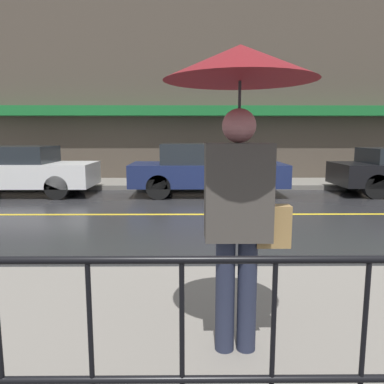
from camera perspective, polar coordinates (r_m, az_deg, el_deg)
ground_plane at (r=8.37m, az=7.88°, el=-3.39°), size 80.00×80.00×0.00m
sidewalk_near at (r=3.51m, az=21.08°, el=-20.16°), size 28.00×3.05×0.15m
sidewalk_far at (r=13.07m, az=4.86°, el=1.32°), size 28.00×2.18×0.15m
lane_marking at (r=8.37m, az=7.88°, el=-3.37°), size 25.20×0.12×0.01m
building_storefront at (r=14.26m, az=4.57°, el=15.05°), size 28.00×0.85×6.75m
pedestrian at (r=2.62m, az=7.33°, el=10.98°), size 1.04×1.04×2.18m
car_white at (r=12.00m, az=-24.98°, el=3.06°), size 4.30×1.75×1.42m
car_navy at (r=10.93m, az=2.15°, el=3.54°), size 4.45×1.80×1.49m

